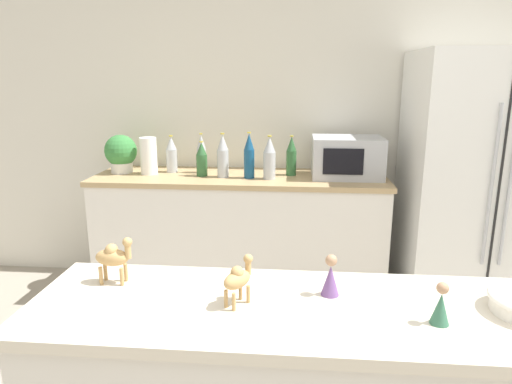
{
  "coord_description": "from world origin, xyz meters",
  "views": [
    {
      "loc": [
        -0.15,
        -0.76,
        1.57
      ],
      "look_at": [
        -0.34,
        1.42,
        1.02
      ],
      "focal_mm": 32.0,
      "sensor_mm": 36.0,
      "label": 1
    }
  ],
  "objects_px": {
    "back_bottle_4": "(249,156)",
    "wise_man_figurine_purple": "(441,306)",
    "paper_towel_roll": "(149,156)",
    "refrigerator": "(474,186)",
    "back_bottle_6": "(202,160)",
    "back_bottle_1": "(223,156)",
    "back_bottle_5": "(291,156)",
    "potted_plant": "(121,153)",
    "back_bottle_2": "(269,158)",
    "microwave": "(347,157)",
    "camel_figurine_second": "(238,278)",
    "wise_man_figurine_crimson": "(330,278)",
    "back_bottle_0": "(172,155)",
    "back_bottle_3": "(201,154)",
    "camel_figurine": "(114,256)"
  },
  "relations": [
    {
      "from": "microwave",
      "to": "back_bottle_5",
      "type": "bearing_deg",
      "value": 176.03
    },
    {
      "from": "paper_towel_roll",
      "to": "wise_man_figurine_purple",
      "type": "bearing_deg",
      "value": -54.03
    },
    {
      "from": "back_bottle_3",
      "to": "refrigerator",
      "type": "bearing_deg",
      "value": -5.09
    },
    {
      "from": "potted_plant",
      "to": "back_bottle_5",
      "type": "relative_size",
      "value": 0.98
    },
    {
      "from": "back_bottle_4",
      "to": "back_bottle_6",
      "type": "relative_size",
      "value": 1.29
    },
    {
      "from": "wise_man_figurine_crimson",
      "to": "camel_figurine",
      "type": "bearing_deg",
      "value": 177.9
    },
    {
      "from": "microwave",
      "to": "camel_figurine_second",
      "type": "xyz_separation_m",
      "value": [
        -0.51,
        -1.96,
        -0.03
      ]
    },
    {
      "from": "back_bottle_6",
      "to": "wise_man_figurine_purple",
      "type": "bearing_deg",
      "value": -61.74
    },
    {
      "from": "back_bottle_3",
      "to": "back_bottle_1",
      "type": "bearing_deg",
      "value": -38.3
    },
    {
      "from": "back_bottle_6",
      "to": "wise_man_figurine_crimson",
      "type": "height_order",
      "value": "back_bottle_6"
    },
    {
      "from": "potted_plant",
      "to": "camel_figurine",
      "type": "distance_m",
      "value": 1.98
    },
    {
      "from": "microwave",
      "to": "camel_figurine_second",
      "type": "distance_m",
      "value": 2.03
    },
    {
      "from": "back_bottle_4",
      "to": "wise_man_figurine_purple",
      "type": "bearing_deg",
      "value": -69.56
    },
    {
      "from": "potted_plant",
      "to": "back_bottle_2",
      "type": "relative_size",
      "value": 0.93
    },
    {
      "from": "microwave",
      "to": "wise_man_figurine_purple",
      "type": "height_order",
      "value": "microwave"
    },
    {
      "from": "back_bottle_4",
      "to": "camel_figurine",
      "type": "height_order",
      "value": "back_bottle_4"
    },
    {
      "from": "back_bottle_3",
      "to": "paper_towel_roll",
      "type": "bearing_deg",
      "value": -167.41
    },
    {
      "from": "back_bottle_3",
      "to": "back_bottle_5",
      "type": "height_order",
      "value": "back_bottle_3"
    },
    {
      "from": "wise_man_figurine_crimson",
      "to": "wise_man_figurine_purple",
      "type": "bearing_deg",
      "value": -27.15
    },
    {
      "from": "camel_figurine_second",
      "to": "wise_man_figurine_crimson",
      "type": "xyz_separation_m",
      "value": [
        0.27,
        0.09,
        -0.03
      ]
    },
    {
      "from": "wise_man_figurine_crimson",
      "to": "back_bottle_0",
      "type": "bearing_deg",
      "value": 117.81
    },
    {
      "from": "potted_plant",
      "to": "wise_man_figurine_purple",
      "type": "relative_size",
      "value": 2.29
    },
    {
      "from": "back_bottle_3",
      "to": "camel_figurine",
      "type": "height_order",
      "value": "back_bottle_3"
    },
    {
      "from": "refrigerator",
      "to": "back_bottle_3",
      "type": "bearing_deg",
      "value": 174.91
    },
    {
      "from": "back_bottle_1",
      "to": "back_bottle_3",
      "type": "xyz_separation_m",
      "value": [
        -0.18,
        0.14,
        -0.01
      ]
    },
    {
      "from": "wise_man_figurine_crimson",
      "to": "back_bottle_4",
      "type": "bearing_deg",
      "value": 103.68
    },
    {
      "from": "potted_plant",
      "to": "wise_man_figurine_crimson",
      "type": "relative_size",
      "value": 2.11
    },
    {
      "from": "back_bottle_0",
      "to": "back_bottle_3",
      "type": "distance_m",
      "value": 0.22
    },
    {
      "from": "wise_man_figurine_purple",
      "to": "back_bottle_5",
      "type": "bearing_deg",
      "value": 101.82
    },
    {
      "from": "back_bottle_1",
      "to": "back_bottle_5",
      "type": "xyz_separation_m",
      "value": [
        0.47,
        0.11,
        -0.01
      ]
    },
    {
      "from": "back_bottle_0",
      "to": "back_bottle_2",
      "type": "height_order",
      "value": "back_bottle_2"
    },
    {
      "from": "back_bottle_0",
      "to": "wise_man_figurine_crimson",
      "type": "relative_size",
      "value": 2.06
    },
    {
      "from": "camel_figurine_second",
      "to": "back_bottle_1",
      "type": "bearing_deg",
      "value": 100.42
    },
    {
      "from": "back_bottle_2",
      "to": "back_bottle_4",
      "type": "xyz_separation_m",
      "value": [
        -0.14,
        0.02,
        0.01
      ]
    },
    {
      "from": "refrigerator",
      "to": "microwave",
      "type": "relative_size",
      "value": 3.64
    },
    {
      "from": "back_bottle_6",
      "to": "wise_man_figurine_purple",
      "type": "distance_m",
      "value": 2.23
    },
    {
      "from": "back_bottle_1",
      "to": "back_bottle_5",
      "type": "distance_m",
      "value": 0.49
    },
    {
      "from": "paper_towel_roll",
      "to": "back_bottle_2",
      "type": "relative_size",
      "value": 0.88
    },
    {
      "from": "potted_plant",
      "to": "back_bottle_0",
      "type": "distance_m",
      "value": 0.37
    },
    {
      "from": "potted_plant",
      "to": "back_bottle_0",
      "type": "height_order",
      "value": "potted_plant"
    },
    {
      "from": "wise_man_figurine_purple",
      "to": "back_bottle_6",
      "type": "bearing_deg",
      "value": 118.26
    },
    {
      "from": "potted_plant",
      "to": "back_bottle_3",
      "type": "relative_size",
      "value": 0.96
    },
    {
      "from": "microwave",
      "to": "refrigerator",
      "type": "bearing_deg",
      "value": -7.43
    },
    {
      "from": "microwave",
      "to": "back_bottle_6",
      "type": "height_order",
      "value": "microwave"
    },
    {
      "from": "camel_figurine",
      "to": "wise_man_figurine_purple",
      "type": "bearing_deg",
      "value": -9.95
    },
    {
      "from": "refrigerator",
      "to": "potted_plant",
      "type": "relative_size",
      "value": 6.29
    },
    {
      "from": "back_bottle_4",
      "to": "back_bottle_5",
      "type": "distance_m",
      "value": 0.31
    },
    {
      "from": "wise_man_figurine_crimson",
      "to": "wise_man_figurine_purple",
      "type": "height_order",
      "value": "wise_man_figurine_crimson"
    },
    {
      "from": "potted_plant",
      "to": "camel_figurine_second",
      "type": "relative_size",
      "value": 1.93
    },
    {
      "from": "paper_towel_roll",
      "to": "refrigerator",
      "type": "bearing_deg",
      "value": -2.15
    }
  ]
}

